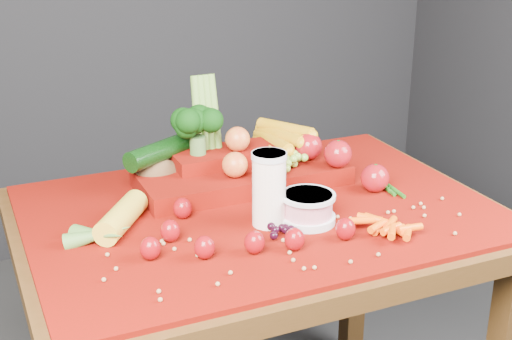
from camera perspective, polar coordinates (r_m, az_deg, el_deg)
name	(u,v)px	position (r m, az deg, el deg)	size (l,w,h in m)	color
table	(259,249)	(1.70, 0.27, -6.36)	(1.10, 0.80, 0.75)	#36220C
red_cloth	(259,211)	(1.66, 0.28, -3.26)	(1.05, 0.75, 0.01)	#650603
milk_glass	(269,186)	(1.54, 1.05, -1.32)	(0.08, 0.08, 0.17)	white
yogurt_bowl	(308,207)	(1.58, 4.16, -2.97)	(0.12, 0.12, 0.07)	silver
strawberry_scatter	(229,233)	(1.48, -2.19, -5.09)	(0.44, 0.28, 0.05)	#810303
dark_grape_cluster	(281,231)	(1.52, 2.03, -4.87)	(0.06, 0.05, 0.03)	black
soybean_scatter	(299,242)	(1.49, 3.42, -5.78)	(0.84, 0.24, 0.01)	#B17E4C
corn_ear	(106,229)	(1.54, -11.95, -4.66)	(0.26, 0.27, 0.06)	yellow
potato	(158,174)	(1.77, -7.86, -0.29)	(0.11, 0.08, 0.08)	#513C23
baby_carrot_pile	(381,228)	(1.55, 9.96, -4.56)	(0.17, 0.17, 0.03)	#EA5108
green_bean_pile	(387,185)	(1.80, 10.42, -1.20)	(0.14, 0.12, 0.01)	#1A5313
produce_mound	(245,161)	(1.78, -0.85, 0.71)	(0.60, 0.38, 0.27)	#650603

